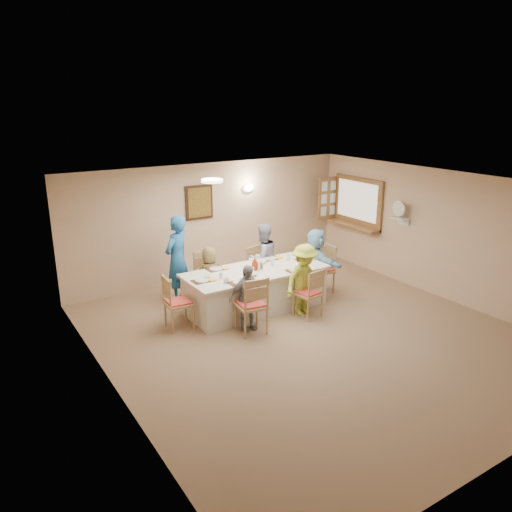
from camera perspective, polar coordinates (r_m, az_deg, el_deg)
ground at (r=8.46m, az=6.31°, el=-9.00°), size 7.00×7.00×0.00m
room_walls at (r=7.91m, az=6.68°, el=0.88°), size 7.00×7.00×7.00m
wall_picture at (r=10.56m, az=-6.51°, el=6.12°), size 0.62×0.05×0.72m
wall_sconce at (r=11.07m, az=-0.86°, el=7.81°), size 0.26×0.09×0.18m
ceiling_light at (r=8.39m, az=-5.04°, el=8.58°), size 0.36×0.36×0.05m
serving_hatch at (r=11.73m, az=11.58°, el=6.02°), size 0.06×1.50×1.15m
hatch_sill at (r=11.77m, az=11.00°, el=3.46°), size 0.30×1.50×0.05m
shutter_door at (r=12.11m, az=8.20°, el=6.55°), size 0.55×0.04×1.00m
fan_shelf at (r=10.79m, az=16.18°, el=4.15°), size 0.22×0.36×0.03m
desk_fan at (r=10.73m, az=16.14°, el=4.91°), size 0.30×0.30×0.28m
dining_table at (r=9.30m, az=-0.03°, el=-3.82°), size 2.67×1.13×0.76m
chair_back_left at (r=9.65m, az=-5.60°, el=-2.48°), size 0.54×0.54×0.96m
chair_back_right at (r=10.22m, az=0.40°, el=-1.46°), size 0.50×0.50×0.89m
chair_front_left at (r=8.33m, az=-0.57°, el=-5.49°), size 0.54×0.54×1.01m
chair_front_right at (r=8.99m, az=5.95°, el=-4.15°), size 0.50×0.50×0.92m
chair_left_end at (r=8.60m, az=-8.83°, el=-5.19°), size 0.49×0.49×0.95m
chair_right_end at (r=10.13m, az=7.39°, el=-1.49°), size 0.50×0.50×0.98m
diner_back_left at (r=9.52m, az=-5.29°, el=-2.23°), size 0.64×0.50×1.12m
diner_back_right at (r=10.04m, az=0.78°, el=-0.24°), size 0.74×0.60×1.41m
diner_front_left at (r=8.40m, az=-1.01°, el=-4.78°), size 0.70×0.35×1.15m
diner_front_right at (r=9.01m, az=5.52°, el=-2.71°), size 1.01×0.76×1.32m
diner_right_end at (r=9.99m, az=6.86°, el=-0.64°), size 1.30×0.57×1.35m
caregiver at (r=9.65m, az=-8.99°, el=-0.33°), size 0.97×0.95×1.69m
placemat_fl at (r=8.54m, az=-1.93°, el=-3.06°), size 0.37×0.28×0.01m
plate_fl at (r=8.54m, az=-1.93°, el=-3.00°), size 0.22×0.22×0.01m
napkin_fl at (r=8.58m, az=-0.72°, el=-2.89°), size 0.15×0.15×0.01m
placemat_fr at (r=9.17m, az=4.54°, el=-1.65°), size 0.35×0.26×0.01m
plate_fr at (r=9.17m, az=4.54°, el=-1.59°), size 0.26×0.26×0.02m
napkin_fr at (r=9.23m, az=5.63°, el=-1.49°), size 0.14×0.14×0.01m
placemat_bl at (r=9.23m, az=-4.58°, el=-1.51°), size 0.34×0.26×0.01m
plate_bl at (r=9.23m, az=-4.58°, el=-1.45°), size 0.25×0.25×0.02m
napkin_bl at (r=9.27m, az=-3.46°, el=-1.37°), size 0.13×0.13×0.01m
placemat_br at (r=9.82m, az=1.61°, el=-0.30°), size 0.37×0.27×0.01m
plate_br at (r=9.81m, az=1.61°, el=-0.24°), size 0.26×0.26×0.02m
napkin_br at (r=9.87m, az=2.64°, el=-0.16°), size 0.14×0.14×0.01m
placemat_le at (r=8.67m, az=-6.20°, el=-2.85°), size 0.35×0.26×0.01m
plate_le at (r=8.66m, az=-6.20°, el=-2.79°), size 0.24×0.24×0.01m
napkin_le at (r=8.70m, az=-4.99°, el=-2.69°), size 0.14×0.14×0.01m
placemat_re at (r=9.79m, az=5.51°, el=-0.43°), size 0.33×0.25×0.01m
plate_re at (r=9.78m, az=5.51°, el=-0.37°), size 0.26×0.26×0.02m
napkin_re at (r=9.85m, az=6.52°, el=-0.29°), size 0.14×0.14×0.01m
teacup_a at (r=8.54m, az=-3.42°, el=-2.82°), size 0.14×0.14×0.08m
teacup_b at (r=9.75m, az=0.20°, el=-0.14°), size 0.11×0.11×0.09m
bowl_a at (r=8.87m, az=-0.53°, el=-2.09°), size 0.24×0.24×0.06m
bowl_b at (r=9.55m, az=0.63°, el=-0.62°), size 0.23×0.23×0.06m
condiment_ketchup at (r=9.10m, az=-0.15°, el=-0.88°), size 0.15×0.15×0.26m
condiment_brown at (r=9.23m, az=-0.14°, el=-0.90°), size 0.13×0.13×0.18m
condiment_malt at (r=9.21m, az=0.50°, el=-1.08°), size 0.17×0.17×0.13m
drinking_glass at (r=9.12m, az=-1.00°, el=-1.35°), size 0.07×0.07×0.10m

